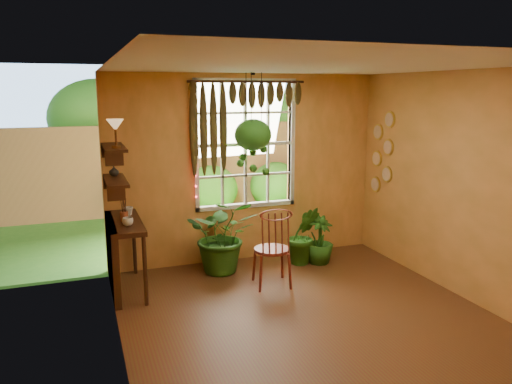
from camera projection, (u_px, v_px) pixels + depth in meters
floor at (313, 322)px, 5.41m from camera, size 4.50×4.50×0.00m
ceiling at (319, 66)px, 4.87m from camera, size 4.50×4.50×0.00m
wall_back at (246, 169)px, 7.21m from camera, size 4.00×0.00×4.00m
wall_left at (116, 217)px, 4.47m from camera, size 0.00×4.50×4.50m
wall_right at (471, 188)px, 5.80m from camera, size 0.00×4.50×4.50m
window at (245, 144)px, 7.17m from camera, size 1.52×0.10×1.86m
valance_vine at (242, 104)px, 6.91m from camera, size 1.70×0.12×1.10m
string_lights at (195, 143)px, 6.82m from camera, size 0.03×0.03×1.54m
wall_plates at (382, 153)px, 7.40m from camera, size 0.04×0.32×1.10m
counter_ledge at (116, 249)px, 6.14m from camera, size 0.40×1.20×0.90m
shelf_lower at (115, 181)px, 5.98m from camera, size 0.25×0.90×0.04m
shelf_upper at (114, 147)px, 5.90m from camera, size 0.25×0.90×0.04m
backyard at (192, 142)px, 11.56m from camera, size 14.00×10.00×12.00m
windsor_chair at (272, 260)px, 6.34m from camera, size 0.51×0.53×1.20m
potted_plant_left at (223, 235)px, 6.81m from camera, size 1.14×1.06×1.04m
potted_plant_mid at (303, 235)px, 7.14m from camera, size 0.54×0.47×0.85m
potted_plant_right at (319, 239)px, 7.19m from camera, size 0.53×0.53×0.72m
hanging_basket at (253, 137)px, 6.86m from camera, size 0.51×0.51×1.41m
cup_a at (128, 222)px, 5.85m from camera, size 0.13×0.13×0.10m
cup_b at (129, 211)px, 6.34m from camera, size 0.15×0.15×0.11m
brush_jar at (124, 210)px, 6.03m from camera, size 0.10×0.10×0.36m
shelf_vase at (114, 171)px, 6.19m from camera, size 0.15×0.15×0.12m
tiffany_lamp at (115, 127)px, 5.63m from camera, size 0.20×0.20×0.33m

